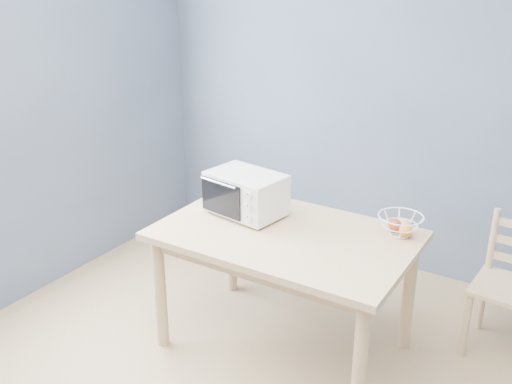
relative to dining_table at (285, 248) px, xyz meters
The scene contains 5 objects.
room 1.15m from the dining_table, 76.39° to the right, with size 4.01×4.51×2.61m.
dining_table is the anchor object (origin of this frame).
toaster_oven 0.42m from the dining_table, 164.44° to the left, with size 0.48×0.37×0.26m.
fruit_basket 0.65m from the dining_table, 29.13° to the left, with size 0.33×0.33×0.11m.
dining_chair 1.32m from the dining_table, 30.42° to the left, with size 0.41×0.41×0.82m.
Camera 1 is at (1.15, -1.60, 2.12)m, focal length 40.00 mm.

